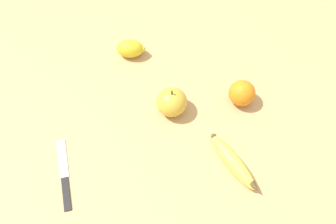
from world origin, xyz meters
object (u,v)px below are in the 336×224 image
(apple, at_px, (171,102))
(lemon, at_px, (130,48))
(banana, at_px, (234,162))
(paring_knife, at_px, (64,176))
(orange, at_px, (242,93))

(apple, height_order, lemon, apple)
(banana, height_order, paring_knife, banana)
(orange, distance_m, apple, 0.19)
(orange, bearing_deg, apple, 30.12)
(orange, relative_size, apple, 0.82)
(apple, xyz_separation_m, paring_knife, (0.17, 0.28, -0.03))
(paring_knife, bearing_deg, lemon, 55.46)
(banana, distance_m, orange, 0.20)
(apple, distance_m, lemon, 0.23)
(banana, bearing_deg, paring_knife, -117.94)
(lemon, bearing_deg, paring_knife, 91.90)
(apple, bearing_deg, banana, 154.68)
(banana, distance_m, lemon, 0.45)
(orange, bearing_deg, banana, 100.15)
(lemon, xyz_separation_m, paring_knife, (-0.01, 0.41, -0.02))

